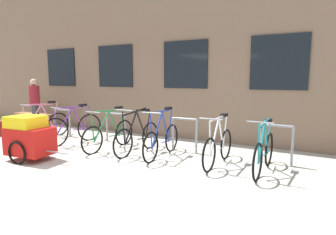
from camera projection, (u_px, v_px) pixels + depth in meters
ground_plane at (112, 171)px, 5.25m from camera, size 42.00×42.00×0.00m
storefront_building at (216, 58)px, 9.96m from camera, size 28.00×5.19×4.76m
bike_rack at (148, 127)px, 7.03m from camera, size 6.65×0.05×0.80m
bicycle_purple at (73, 128)px, 7.42m from camera, size 0.50×1.74×1.04m
bicycle_teal at (264, 152)px, 5.15m from camera, size 0.44×1.64×1.01m
bicycle_black at (138, 137)px, 6.49m from camera, size 0.44×1.69×1.06m
bicycle_white at (218, 146)px, 5.60m from camera, size 0.44×1.63×1.01m
bicycle_green at (109, 134)px, 6.83m from camera, size 0.44×1.76×1.03m
bicycle_pink at (42, 125)px, 8.08m from camera, size 0.44×1.72×1.06m
bicycle_blue at (162, 139)px, 6.19m from camera, size 0.44×1.68×1.08m
bike_trailer at (29, 137)px, 5.92m from camera, size 1.47×0.74×0.94m
wooden_bench at (33, 117)px, 10.13m from camera, size 1.59×0.40×0.45m
person_by_bench at (35, 101)px, 9.22m from camera, size 0.32×0.33×1.67m
backpack at (2, 129)px, 8.41m from camera, size 0.33×0.28×0.44m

